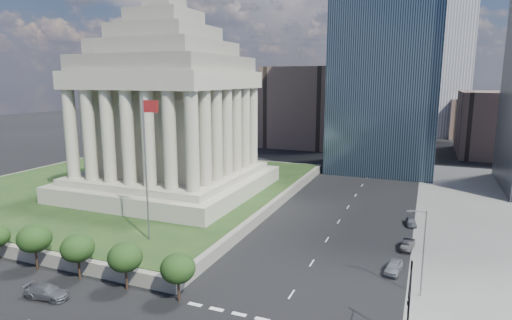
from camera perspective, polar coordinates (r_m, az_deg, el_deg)
The scene contains 15 objects.
ground at distance 125.78m, azimuth 15.66°, elevation -0.59°, with size 500.00×500.00×0.00m, color black.
plaza_terrace at distance 95.86m, azimuth -16.08°, elevation -3.56°, with size 66.00×70.00×1.80m, color #6B655B.
plaza_lawn at distance 95.64m, azimuth -16.11°, elevation -3.00°, with size 64.00×68.00×0.10m, color #1A3415.
war_memorial at distance 84.99m, azimuth -11.71°, elevation 8.85°, with size 34.00×34.00×39.00m, color #A8A28C, non-canonical shape.
flagpole at distance 59.31m, azimuth -14.39°, elevation -0.08°, with size 2.52×0.24×20.00m.
tree_row at distance 64.35m, azimuth -29.42°, elevation -9.66°, with size 53.00×4.00×6.00m, color black, non-canonical shape.
midrise_glass at distance 118.46m, azimuth 17.11°, elevation 13.25°, with size 26.00×26.00×60.00m, color black.
building_filler_ne at distance 154.62m, azimuth 29.04°, elevation 4.26°, with size 20.00×30.00×20.00m, color brown.
building_filler_nw at distance 159.03m, azimuth 6.31°, elevation 7.14°, with size 24.00×30.00×28.00m, color brown.
traffic_signal_ne at distance 41.01m, azimuth 19.73°, elevation -17.02°, with size 0.30×5.74×8.00m.
street_lamp_north at distance 51.18m, azimuth 21.28°, elevation -10.92°, with size 2.13×0.22×10.00m.
suv_grey at distance 54.63m, azimuth -26.08°, elevation -15.51°, with size 2.11×5.18×1.50m, color #505157.
parked_sedan_near at distance 57.88m, azimuth 17.88°, elevation -13.40°, with size 1.75×4.36×1.49m, color gray.
parked_sedan_mid at distance 65.54m, azimuth 19.57°, elevation -10.64°, with size 1.48×4.25×1.40m, color black.
parked_sedan_far at distance 75.95m, azimuth 19.97°, elevation -7.75°, with size 3.85×1.55×1.31m, color #5C5F64.
Camera 1 is at (12.95, -22.80, 23.96)m, focal length 30.00 mm.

